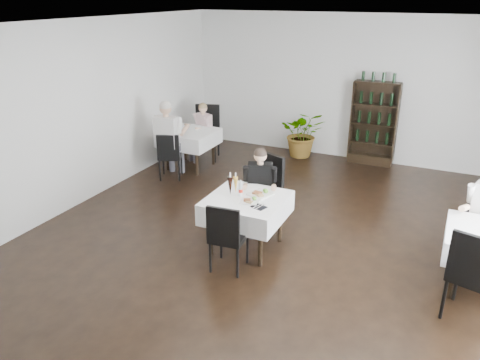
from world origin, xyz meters
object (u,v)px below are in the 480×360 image
at_px(main_table, 247,208).
at_px(diner_main, 260,184).
at_px(wine_shelf, 374,124).
at_px(potted_tree, 303,133).

height_order(main_table, diner_main, diner_main).
distance_m(wine_shelf, main_table, 4.41).
bearing_deg(main_table, diner_main, 93.98).
bearing_deg(main_table, wine_shelf, 78.22).
distance_m(wine_shelf, potted_tree, 1.49).
relative_size(wine_shelf, diner_main, 1.35).
xyz_separation_m(wine_shelf, potted_tree, (-1.44, -0.17, -0.33)).
bearing_deg(potted_tree, diner_main, -82.02).
bearing_deg(main_table, potted_tree, 97.45).
bearing_deg(diner_main, potted_tree, 97.98).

